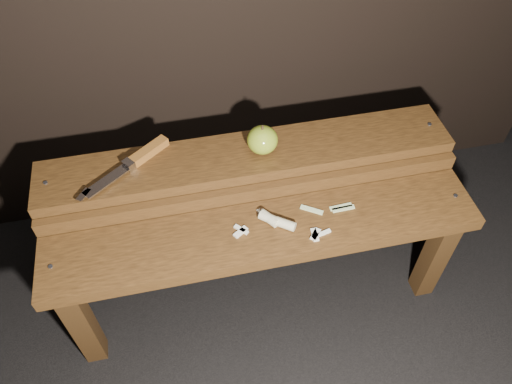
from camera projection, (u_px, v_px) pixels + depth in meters
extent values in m
plane|color=black|center=(260.00, 291.00, 1.70)|extent=(60.00, 60.00, 0.00)
cube|color=#321E0C|center=(82.00, 324.00, 1.41)|extent=(0.06, 0.06, 0.38)
cube|color=#321E0C|center=(435.00, 256.00, 1.56)|extent=(0.06, 0.06, 0.38)
cube|color=#41260F|center=(265.00, 234.00, 1.36)|extent=(1.20, 0.20, 0.04)
cylinder|color=slate|center=(50.00, 267.00, 1.27)|extent=(0.01, 0.01, 0.00)
cylinder|color=slate|center=(456.00, 196.00, 1.42)|extent=(0.01, 0.01, 0.00)
cube|color=#321E0C|center=(80.00, 232.00, 1.58)|extent=(0.06, 0.06, 0.46)
cube|color=#321E0C|center=(400.00, 179.00, 1.73)|extent=(0.06, 0.06, 0.46)
cube|color=#41260F|center=(256.00, 193.00, 1.41)|extent=(1.20, 0.02, 0.05)
cube|color=#41260F|center=(248.00, 157.00, 1.44)|extent=(1.20, 0.18, 0.04)
cylinder|color=slate|center=(45.00, 183.00, 1.35)|extent=(0.01, 0.01, 0.00)
cylinder|color=slate|center=(430.00, 124.00, 1.50)|extent=(0.01, 0.01, 0.00)
ellipsoid|color=olive|center=(262.00, 140.00, 1.40)|extent=(0.09, 0.09, 0.08)
cylinder|color=#382314|center=(263.00, 128.00, 1.37)|extent=(0.01, 0.01, 0.01)
cube|color=brown|center=(149.00, 151.00, 1.41)|extent=(0.12, 0.10, 0.02)
cube|color=silver|center=(129.00, 165.00, 1.38)|extent=(0.04, 0.04, 0.03)
cube|color=silver|center=(106.00, 182.00, 1.34)|extent=(0.13, 0.11, 0.00)
cube|color=silver|center=(84.00, 195.00, 1.31)|extent=(0.04, 0.05, 0.00)
cube|color=beige|center=(315.00, 235.00, 1.33)|extent=(0.02, 0.04, 0.01)
cube|color=beige|center=(321.00, 234.00, 1.33)|extent=(0.06, 0.02, 0.01)
cube|color=beige|center=(264.00, 215.00, 1.38)|extent=(0.02, 0.04, 0.01)
cube|color=beige|center=(241.00, 232.00, 1.34)|extent=(0.04, 0.04, 0.01)
cube|color=beige|center=(262.00, 214.00, 1.38)|extent=(0.02, 0.04, 0.01)
cube|color=beige|center=(241.00, 229.00, 1.34)|extent=(0.04, 0.04, 0.01)
cube|color=beige|center=(315.00, 234.00, 1.33)|extent=(0.04, 0.04, 0.01)
cylinder|color=#C9BB8C|center=(269.00, 218.00, 1.35)|extent=(0.05, 0.06, 0.03)
cylinder|color=#C9BB8C|center=(285.00, 224.00, 1.34)|extent=(0.06, 0.05, 0.03)
cylinder|color=#C9BB8C|center=(269.00, 218.00, 1.36)|extent=(0.06, 0.06, 0.03)
cube|color=#BCC988|center=(312.00, 210.00, 1.39)|extent=(0.06, 0.05, 0.00)
cube|color=#BCC988|center=(341.00, 207.00, 1.40)|extent=(0.07, 0.02, 0.00)
cube|color=#BCC988|center=(343.00, 209.00, 1.39)|extent=(0.07, 0.02, 0.00)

